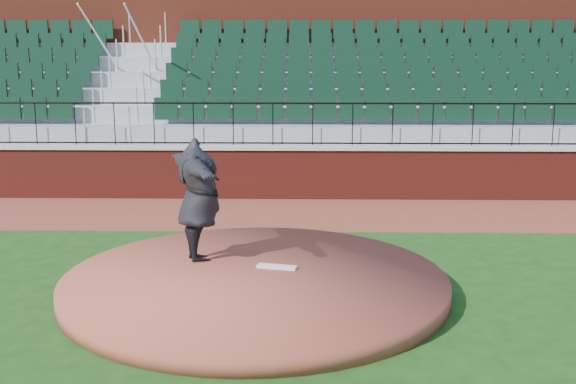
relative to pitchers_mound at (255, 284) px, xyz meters
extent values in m
plane|color=#163E11|center=(0.47, -0.30, -0.12)|extent=(90.00, 90.00, 0.00)
cube|color=brown|center=(0.47, 5.10, -0.12)|extent=(34.00, 3.20, 0.01)
cube|color=maroon|center=(0.47, 6.70, 0.47)|extent=(34.00, 0.35, 1.20)
cube|color=#B7B7B7|center=(0.47, 6.70, 1.12)|extent=(34.00, 0.45, 0.10)
cube|color=maroon|center=(0.47, 12.23, 2.62)|extent=(34.00, 0.50, 5.50)
cylinder|color=brown|center=(0.00, 0.00, 0.00)|extent=(5.83, 5.83, 0.25)
cube|color=white|center=(0.31, 0.39, 0.15)|extent=(0.64, 0.29, 0.04)
imported|color=black|center=(-0.95, 0.82, 1.12)|extent=(1.53, 2.53, 2.00)
camera|label=1|loc=(0.71, -10.39, 3.59)|focal=44.92mm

